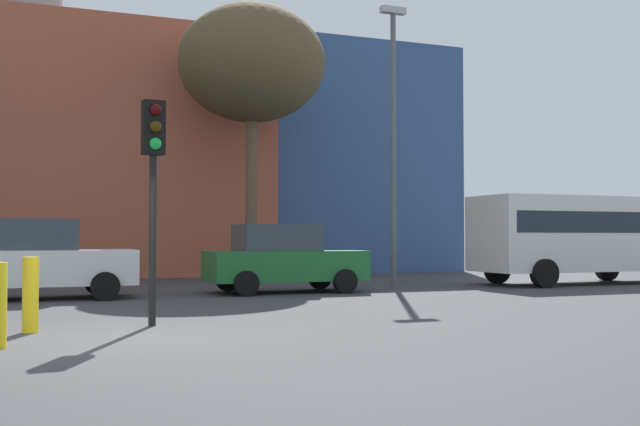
# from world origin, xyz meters

# --- Properties ---
(ground_plane) EXTENTS (200.00, 200.00, 0.00)m
(ground_plane) POSITION_xyz_m (0.00, 0.00, 0.00)
(ground_plane) COLOR #38383A
(building_backdrop) EXTENTS (36.35, 10.84, 11.46)m
(building_backdrop) POSITION_xyz_m (-1.67, 21.72, 4.83)
(building_backdrop) COLOR #B2563D
(building_backdrop) RESTS_ON ground_plane
(parked_car_2) EXTENTS (4.36, 2.14, 1.89)m
(parked_car_2) POSITION_xyz_m (-0.79, 7.98, 0.94)
(parked_car_2) COLOR white
(parked_car_2) RESTS_ON ground_plane
(parked_car_3) EXTENTS (4.16, 2.04, 1.80)m
(parked_car_3) POSITION_xyz_m (5.33, 7.98, 0.90)
(parked_car_3) COLOR #1E662D
(parked_car_3) RESTS_ON ground_plane
(white_bus) EXTENTS (6.80, 2.62, 2.72)m
(white_bus) POSITION_xyz_m (15.17, 8.13, 1.62)
(white_bus) COLOR white
(white_bus) RESTS_ON ground_plane
(traffic_light_island) EXTENTS (0.38, 0.38, 3.73)m
(traffic_light_island) POSITION_xyz_m (0.90, 1.53, 2.75)
(traffic_light_island) COLOR black
(traffic_light_island) RESTS_ON ground_plane
(bare_tree_1) EXTENTS (5.01, 5.01, 9.40)m
(bare_tree_1) POSITION_xyz_m (6.08, 13.58, 7.35)
(bare_tree_1) COLOR brown
(bare_tree_1) RESTS_ON ground_plane
(bollard_yellow_1) EXTENTS (0.24, 0.24, 1.16)m
(bollard_yellow_1) POSITION_xyz_m (-0.99, 1.35, 0.58)
(bollard_yellow_1) COLOR yellow
(bollard_yellow_1) RESTS_ON ground_plane
(street_lamp) EXTENTS (0.80, 0.24, 8.46)m
(street_lamp) POSITION_xyz_m (9.28, 9.29, 4.76)
(street_lamp) COLOR #59595E
(street_lamp) RESTS_ON ground_plane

